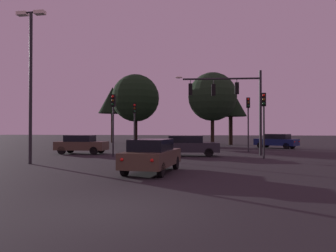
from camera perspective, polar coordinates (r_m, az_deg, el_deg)
name	(u,v)px	position (r m, az deg, el deg)	size (l,w,h in m)	color
ground_plane	(194,149)	(31.68, 4.75, -4.25)	(168.00, 168.00, 0.00)	black
traffic_signal_mast_arm	(232,96)	(24.31, 11.78, 5.42)	(6.59, 0.73, 6.50)	#232326
traffic_light_corner_left	(135,117)	(27.93, -6.20, 1.60)	(0.35, 0.38, 4.35)	#232326
traffic_light_corner_right	(248,114)	(27.83, 14.62, 2.21)	(0.31, 0.36, 4.78)	#232326
traffic_light_median	(113,113)	(22.72, -10.12, 2.44)	(0.30, 0.35, 4.53)	#232326
traffic_light_far_side	(264,112)	(21.77, 17.30, 2.46)	(0.33, 0.37, 4.44)	#232326
car_nearside_lane	(152,155)	(14.13, -2.97, -5.39)	(2.15, 4.33, 1.52)	#473828
car_crossing_left	(81,144)	(25.99, -15.75, -3.24)	(4.15, 1.80, 1.52)	#473828
car_crossing_right	(187,145)	(23.04, 3.58, -3.58)	(4.79, 2.22, 1.52)	#232328
car_far_lane	(276,141)	(34.62, 19.42, -2.60)	(4.56, 3.84, 1.52)	#0F1947
parking_lot_lamp_post	(31,68)	(19.58, -24.06, 9.72)	(1.70, 0.36, 8.75)	#232326
tree_behind_sign	(231,102)	(41.16, 11.50, 4.39)	(4.15, 4.15, 7.61)	black
tree_left_far	(136,98)	(38.09, -6.02, 5.14)	(5.80, 5.80, 8.76)	black
tree_center_horizon	(212,97)	(36.02, 8.22, 5.36)	(5.60, 5.60, 8.58)	black
tree_right_cluster	(112,101)	(47.69, -10.25, 4.66)	(4.21, 4.21, 8.46)	black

